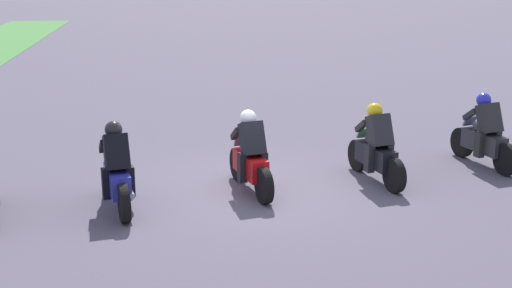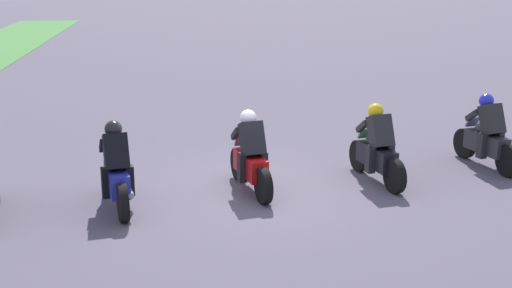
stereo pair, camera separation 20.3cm
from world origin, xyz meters
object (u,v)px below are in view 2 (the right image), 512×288
Objects in this scene: rider_lane_b at (377,150)px; rider_lane_c at (251,158)px; rider_lane_a at (487,137)px; rider_lane_d at (117,173)px.

rider_lane_b and rider_lane_c have the same top height.
rider_lane_a is at bearing -86.87° from rider_lane_b.
rider_lane_a is 2.60m from rider_lane_b.
rider_lane_a is 1.00× the size of rider_lane_c.
rider_lane_d is (-0.89, 4.80, 0.00)m from rider_lane_b.
rider_lane_d is at bearing 91.05° from rider_lane_c.
rider_lane_c is at bearing -87.77° from rider_lane_d.
rider_lane_d is (-1.60, 7.30, 0.00)m from rider_lane_a.
rider_lane_a is 7.48m from rider_lane_d.
rider_lane_a is 5.05m from rider_lane_c.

